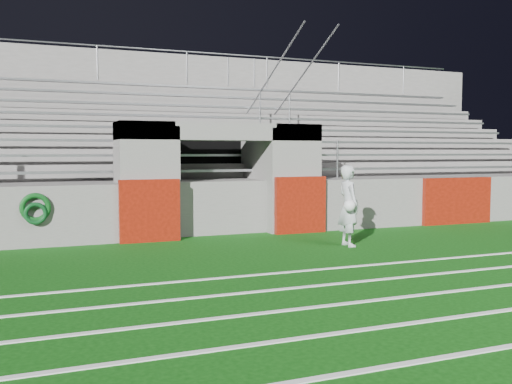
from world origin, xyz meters
name	(u,v)px	position (x,y,z in m)	size (l,w,h in m)	color
ground	(283,260)	(0.00, 0.00, 0.00)	(90.00, 90.00, 0.00)	#0B430B
field_markings	(497,348)	(0.00, -5.00, 0.01)	(28.00, 8.09, 0.01)	white
stadium_structure	(175,166)	(0.00, 7.97, 1.49)	(26.00, 8.48, 5.42)	#64615F
goalkeeper_with_ball	(349,206)	(1.88, 0.89, 0.83)	(0.50, 0.75, 1.67)	#ABB0B5
hose_coil	(35,210)	(-4.09, 2.93, 0.79)	(0.60, 0.15, 0.64)	#0D4415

